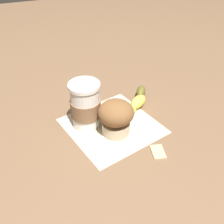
{
  "coord_description": "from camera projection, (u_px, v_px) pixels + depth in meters",
  "views": [
    {
      "loc": [
        -0.22,
        -0.54,
        0.49
      ],
      "look_at": [
        0.0,
        0.0,
        0.05
      ],
      "focal_mm": 42.0,
      "sensor_mm": 36.0,
      "label": 1
    }
  ],
  "objects": [
    {
      "name": "ground_plane",
      "position": [
        112.0,
        126.0,
        0.76
      ],
      "size": [
        3.0,
        3.0,
        0.0
      ],
      "primitive_type": "plane",
      "color": "brown"
    },
    {
      "name": "paper_napkin",
      "position": [
        112.0,
        126.0,
        0.76
      ],
      "size": [
        0.29,
        0.29,
        0.0
      ],
      "primitive_type": "cube",
      "rotation": [
        0.0,
        0.0,
        0.24
      ],
      "color": "beige",
      "rests_on": "ground_plane"
    },
    {
      "name": "coffee_cup",
      "position": [
        86.0,
        105.0,
        0.73
      ],
      "size": [
        0.09,
        0.09,
        0.14
      ],
      "color": "white",
      "rests_on": "paper_napkin"
    },
    {
      "name": "muffin",
      "position": [
        115.0,
        116.0,
        0.71
      ],
      "size": [
        0.1,
        0.1,
        0.1
      ],
      "color": "beige",
      "rests_on": "paper_napkin"
    },
    {
      "name": "banana",
      "position": [
        136.0,
        101.0,
        0.83
      ],
      "size": [
        0.14,
        0.13,
        0.04
      ],
      "color": "#D6CC4C",
      "rests_on": "paper_napkin"
    },
    {
      "name": "sugar_packet",
      "position": [
        158.0,
        151.0,
        0.68
      ],
      "size": [
        0.04,
        0.06,
        0.01
      ],
      "primitive_type": "cube",
      "rotation": [
        0.0,
        0.0,
        1.33
      ],
      "color": "#E0B27F",
      "rests_on": "ground_plane"
    }
  ]
}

